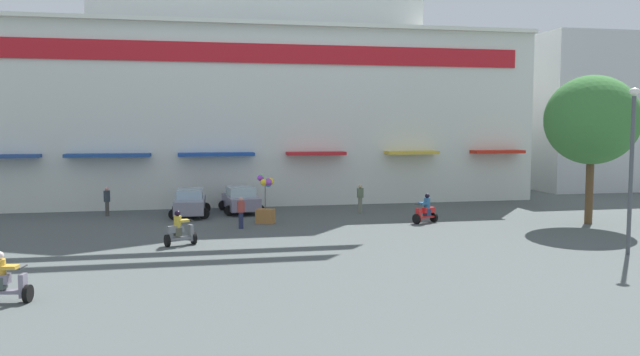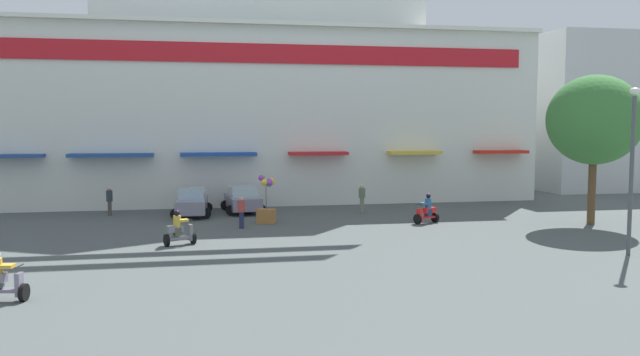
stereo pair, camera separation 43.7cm
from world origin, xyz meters
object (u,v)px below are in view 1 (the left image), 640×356
parked_car_1 (241,200)px  scooter_rider_0 (180,231)px  scooter_rider_1 (426,211)px  pedestrian_2 (107,200)px  plaza_tree_1 (592,120)px  pedestrian_1 (360,197)px  parked_car_0 (190,203)px  pedestrian_0 (241,211)px  balloon_vendor_cart (266,202)px  scooter_rider_2 (4,281)px  streetlamp_near (632,157)px

parked_car_1 → scooter_rider_0: (-3.32, -9.66, -0.13)m
parked_car_1 → scooter_rider_1: bearing=-32.9°
parked_car_1 → scooter_rider_1: 10.92m
scooter_rider_0 → pedestrian_2: (-4.17, 9.69, 0.31)m
scooter_rider_0 → plaza_tree_1: bearing=4.9°
plaza_tree_1 → pedestrian_1: 13.03m
parked_car_0 → pedestrian_0: pedestrian_0 is taller
scooter_rider_1 → balloon_vendor_cart: size_ratio=0.61×
pedestrian_2 → parked_car_1: bearing=-0.2°
plaza_tree_1 → balloon_vendor_cart: plaza_tree_1 is taller
parked_car_1 → pedestrian_1: (6.79, -1.66, 0.19)m
pedestrian_0 → balloon_vendor_cart: 2.00m
parked_car_0 → pedestrian_2: (-4.59, 0.98, 0.17)m
scooter_rider_0 → scooter_rider_2: 9.20m
scooter_rider_0 → balloon_vendor_cart: (4.28, 5.32, 0.48)m
parked_car_0 → balloon_vendor_cart: 5.16m
balloon_vendor_cart → parked_car_0: bearing=138.8°
parked_car_1 → pedestrian_0: (-0.44, -5.75, 0.13)m
scooter_rider_1 → scooter_rider_2: 20.82m
plaza_tree_1 → scooter_rider_0: bearing=-175.1°
streetlamp_near → scooter_rider_2: bearing=-173.7°
pedestrian_0 → streetlamp_near: 17.57m
pedestrian_1 → streetlamp_near: size_ratio=0.26×
parked_car_0 → scooter_rider_0: bearing=-92.7°
pedestrian_0 → balloon_vendor_cart: balloon_vendor_cart is taller
scooter_rider_0 → scooter_rider_1: (12.49, 3.73, -0.00)m
scooter_rider_0 → pedestrian_2: pedestrian_2 is taller
scooter_rider_0 → scooter_rider_2: scooter_rider_0 is taller
scooter_rider_2 → pedestrian_1: pedestrian_1 is taller
scooter_rider_0 → balloon_vendor_cart: size_ratio=0.59×
scooter_rider_2 → pedestrian_0: 14.05m
streetlamp_near → balloon_vendor_cart: (-13.23, 10.69, -2.73)m
scooter_rider_0 → pedestrian_1: size_ratio=0.90×
pedestrian_1 → scooter_rider_1: bearing=-60.7°
scooter_rider_1 → balloon_vendor_cart: 8.38m
plaza_tree_1 → balloon_vendor_cart: (-16.39, 3.53, -4.25)m
plaza_tree_1 → scooter_rider_1: plaza_tree_1 is taller
parked_car_1 → parked_car_0: bearing=-161.8°
pedestrian_2 → streetlamp_near: streetlamp_near is taller
parked_car_1 → balloon_vendor_cart: size_ratio=1.57×
plaza_tree_1 → parked_car_0: plaza_tree_1 is taller
parked_car_0 → pedestrian_0: size_ratio=2.56×
scooter_rider_1 → pedestrian_0: (-9.61, 0.18, 0.26)m
pedestrian_1 → parked_car_1: bearing=166.2°
scooter_rider_0 → streetlamp_near: streetlamp_near is taller
scooter_rider_1 → pedestrian_2: (-16.67, 5.96, 0.31)m
streetlamp_near → plaza_tree_1: bearing=66.1°
parked_car_1 → scooter_rider_2: bearing=-115.0°
plaza_tree_1 → streetlamp_near: (-3.16, -7.15, -1.52)m
parked_car_1 → streetlamp_near: streetlamp_near is taller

